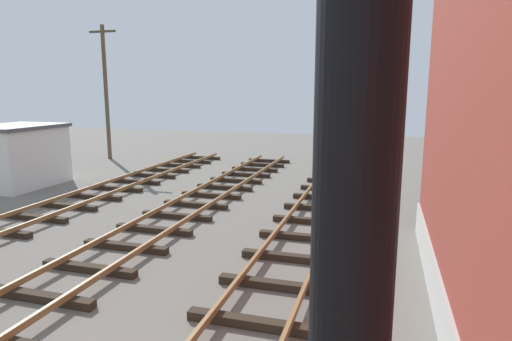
% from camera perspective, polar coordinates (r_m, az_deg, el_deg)
% --- Properties ---
extents(control_hut, '(3.00, 3.80, 2.76)m').
position_cam_1_polar(control_hut, '(22.25, -28.85, 1.72)').
color(control_hut, silver).
rests_on(control_hut, ground).
extents(utility_pole_far, '(1.80, 0.24, 8.18)m').
position_cam_1_polar(utility_pole_far, '(28.88, -19.09, 9.92)').
color(utility_pole_far, brown).
rests_on(utility_pole_far, ground).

